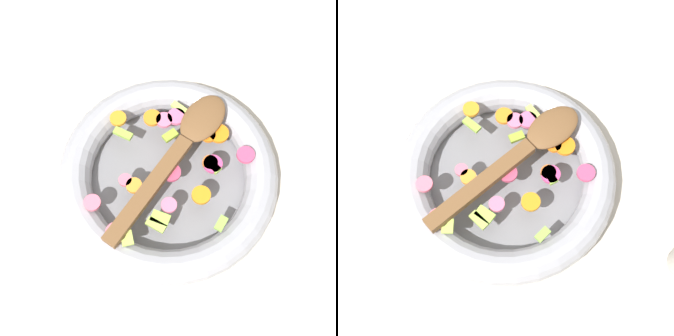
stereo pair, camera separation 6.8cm
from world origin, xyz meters
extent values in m
plane|color=beige|center=(0.00, 0.00, 0.00)|extent=(4.00, 4.00, 0.00)
cylinder|color=slate|center=(0.00, 0.00, 0.01)|extent=(0.28, 0.28, 0.01)
torus|color=#9E9EA5|center=(0.00, 0.00, 0.03)|extent=(0.33, 0.33, 0.05)
cylinder|color=orange|center=(-0.02, -0.08, 0.05)|extent=(0.04, 0.04, 0.01)
cylinder|color=orange|center=(0.02, -0.11, 0.05)|extent=(0.03, 0.03, 0.01)
cylinder|color=orange|center=(0.06, 0.00, 0.05)|extent=(0.03, 0.03, 0.01)
cylinder|color=orange|center=(-0.02, 0.06, 0.05)|extent=(0.04, 0.04, 0.01)
cylinder|color=orange|center=(-0.06, 0.03, 0.05)|extent=(0.03, 0.03, 0.01)
cylinder|color=orange|center=(-0.09, -0.01, 0.05)|extent=(0.04, 0.04, 0.01)
cylinder|color=orange|center=(-0.10, -0.05, 0.05)|extent=(0.03, 0.03, 0.01)
cylinder|color=orange|center=(-0.08, -0.01, 0.05)|extent=(0.03, 0.03, 0.01)
cube|color=#A9CF3E|center=(0.06, 0.02, 0.05)|extent=(0.03, 0.03, 0.01)
cube|color=#98B733|center=(-0.03, -0.04, 0.05)|extent=(0.02, 0.02, 0.01)
cube|color=#B3D75D|center=(-0.07, -0.08, 0.05)|extent=(0.02, 0.03, 0.01)
cube|color=#ABC650|center=(-0.05, -0.03, 0.05)|extent=(0.01, 0.02, 0.01)
cube|color=#8DC047|center=(-0.02, 0.11, 0.05)|extent=(0.02, 0.02, 0.01)
cube|color=#8DB742|center=(-0.06, 0.03, 0.05)|extent=(0.02, 0.02, 0.01)
cube|color=#A8C652|center=(0.06, 0.07, 0.05)|extent=(0.02, 0.03, 0.01)
cube|color=#97C242|center=(0.03, -0.08, 0.05)|extent=(0.03, 0.03, 0.01)
cube|color=#A9DD4B|center=(0.05, 0.06, 0.05)|extent=(0.03, 0.03, 0.01)
cube|color=#BBD856|center=(0.10, 0.06, 0.05)|extent=(0.02, 0.02, 0.01)
cylinder|color=#E24571|center=(-0.11, 0.04, 0.05)|extent=(0.03, 0.03, 0.01)
cylinder|color=#EA6982|center=(0.06, -0.01, 0.05)|extent=(0.02, 0.02, 0.01)
cylinder|color=#EB6E86|center=(0.11, 0.05, 0.05)|extent=(0.04, 0.04, 0.01)
cylinder|color=#F26B83|center=(0.12, -0.01, 0.05)|extent=(0.03, 0.03, 0.01)
cylinder|color=#DF4385|center=(-0.06, 0.03, 0.05)|extent=(0.03, 0.03, 0.01)
cylinder|color=pink|center=(0.03, 0.05, 0.05)|extent=(0.03, 0.03, 0.01)
cylinder|color=pink|center=(-0.03, -0.07, 0.05)|extent=(0.03, 0.03, 0.01)
cylinder|color=#CE4466|center=(0.00, 0.01, 0.05)|extent=(0.03, 0.03, 0.01)
cylinder|color=pink|center=(-0.05, -0.07, 0.05)|extent=(0.04, 0.04, 0.01)
cube|color=brown|center=(0.04, 0.02, 0.06)|extent=(0.18, 0.10, 0.01)
ellipsoid|color=brown|center=(-0.08, -0.04, 0.06)|extent=(0.11, 0.09, 0.01)
camera|label=1|loc=(0.14, 0.24, 0.67)|focal=50.00mm
camera|label=2|loc=(0.08, 0.26, 0.67)|focal=50.00mm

